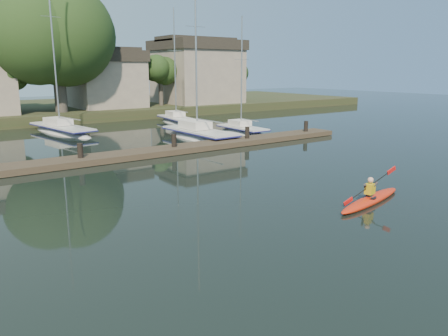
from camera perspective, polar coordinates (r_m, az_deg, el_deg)
ground at (r=15.58m, az=9.56°, el=-7.08°), size 160.00×160.00×0.00m
kayak at (r=18.52m, az=18.60°, el=-3.77°), size 4.76×1.51×1.51m
dock at (r=26.88m, az=-12.10°, el=1.72°), size 34.00×2.00×1.80m
sailboat_3 at (r=33.78m, az=-3.29°, el=3.50°), size 2.53×8.97×14.39m
sailboat_4 at (r=36.68m, az=2.39°, el=4.33°), size 1.98×6.21×10.49m
sailboat_6 at (r=39.23m, az=-20.39°, el=4.07°), size 3.66×10.24×15.96m
sailboat_7 at (r=43.83m, az=-6.14°, el=5.65°), size 2.88×7.70×12.12m
shore at (r=51.97m, az=-22.63°, el=9.64°), size 90.00×25.25×12.75m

